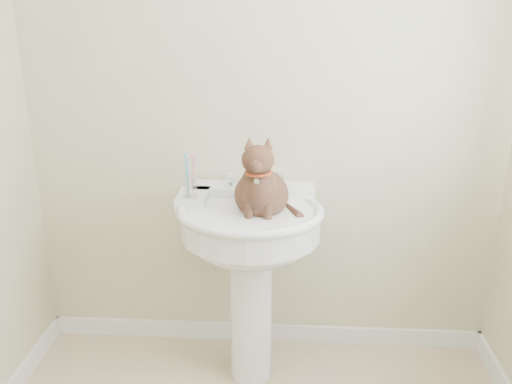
# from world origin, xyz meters

# --- Properties ---
(wall_back) EXTENTS (2.20, 0.00, 2.50)m
(wall_back) POSITION_xyz_m (0.00, 1.10, 1.25)
(wall_back) COLOR beige
(wall_back) RESTS_ON ground
(baseboard_back) EXTENTS (2.20, 0.02, 0.09)m
(baseboard_back) POSITION_xyz_m (0.00, 1.09, 0.04)
(baseboard_back) COLOR white
(baseboard_back) RESTS_ON floor
(pedestal_sink) EXTENTS (0.64, 0.62, 0.87)m
(pedestal_sink) POSITION_xyz_m (-0.05, 0.81, 0.69)
(pedestal_sink) COLOR white
(pedestal_sink) RESTS_ON floor
(faucet) EXTENTS (0.28, 0.12, 0.14)m
(faucet) POSITION_xyz_m (-0.04, 0.96, 0.92)
(faucet) COLOR silver
(faucet) RESTS_ON pedestal_sink
(soap_bar) EXTENTS (0.09, 0.06, 0.03)m
(soap_bar) POSITION_xyz_m (0.02, 1.06, 0.89)
(soap_bar) COLOR gold
(soap_bar) RESTS_ON pedestal_sink
(toothbrush_cup) EXTENTS (0.07, 0.07, 0.19)m
(toothbrush_cup) POSITION_xyz_m (-0.30, 0.84, 0.92)
(toothbrush_cup) COLOR silver
(toothbrush_cup) RESTS_ON pedestal_sink
(cat) EXTENTS (0.25, 0.31, 0.46)m
(cat) POSITION_xyz_m (-0.00, 0.79, 0.93)
(cat) COLOR brown
(cat) RESTS_ON pedestal_sink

